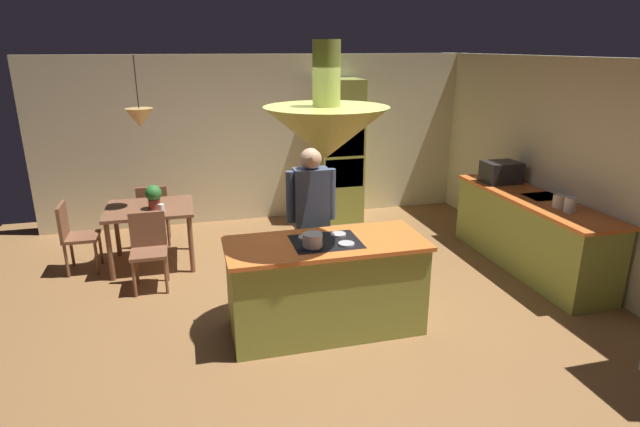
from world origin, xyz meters
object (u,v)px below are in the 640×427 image
chair_by_back_wall (154,211)px  cooking_pot_on_cooktop (313,240)px  dining_table (150,215)px  canister_flour (570,205)px  potted_plant_on_table (154,196)px  microwave_on_counter (501,172)px  person_at_island (311,215)px  oven_tower (339,152)px  cup_on_table (161,208)px  kitchen_island (326,286)px  chair_at_corner (74,233)px  canister_sugar (559,201)px  chair_facing_island (149,245)px

chair_by_back_wall → cooking_pot_on_cooktop: bearing=118.0°
dining_table → canister_flour: size_ratio=6.27×
potted_plant_on_table → canister_flour: (4.47, -1.82, 0.08)m
microwave_on_counter → cooking_pot_on_cooktop: microwave_on_counter is taller
person_at_island → oven_tower: bearing=67.2°
microwave_on_counter → potted_plant_on_table: bearing=173.9°
chair_by_back_wall → canister_flour: (4.54, -2.58, 0.50)m
chair_by_back_wall → potted_plant_on_table: 0.87m
potted_plant_on_table → oven_tower: bearing=24.4°
person_at_island → chair_by_back_wall: person_at_island is taller
chair_by_back_wall → cup_on_table: (0.15, -0.89, 0.30)m
kitchen_island → microwave_on_counter: 3.28m
chair_at_corner → microwave_on_counter: microwave_on_counter is taller
person_at_island → cup_on_table: person_at_island is taller
potted_plant_on_table → cooking_pot_on_cooktop: (1.47, -2.14, 0.07)m
kitchen_island → chair_at_corner: 3.35m
dining_table → cup_on_table: bearing=-55.5°
chair_by_back_wall → potted_plant_on_table: potted_plant_on_table is taller
cooking_pot_on_cooktop → cup_on_table: bearing=124.6°
dining_table → cup_on_table: size_ratio=11.68×
canister_sugar → microwave_on_counter: (0.00, 1.16, 0.07)m
kitchen_island → oven_tower: 3.48m
chair_by_back_wall → cup_on_table: size_ratio=9.67×
canister_sugar → canister_flour: bearing=-90.0°
microwave_on_counter → kitchen_island: bearing=-151.7°
canister_sugar → chair_facing_island: bearing=166.9°
chair_facing_island → cup_on_table: 0.56m
microwave_on_counter → cup_on_table: bearing=175.5°
canister_sugar → cooking_pot_on_cooktop: canister_sugar is taller
dining_table → chair_at_corner: size_ratio=1.21×
oven_tower → canister_sugar: oven_tower is taller
cup_on_table → canister_flour: size_ratio=0.54×
canister_flour → canister_sugar: (0.00, 0.18, -0.01)m
chair_facing_island → canister_flour: bearing=-15.3°
person_at_island → potted_plant_on_table: size_ratio=5.60×
oven_tower → canister_flour: 3.51m
chair_facing_island → canister_sugar: (4.54, -1.06, 0.49)m
kitchen_island → potted_plant_on_table: size_ratio=6.29×
cooking_pot_on_cooktop → oven_tower: bearing=69.5°
canister_sugar → chair_by_back_wall: bearing=152.2°
dining_table → potted_plant_on_table: potted_plant_on_table is taller
kitchen_island → cooking_pot_on_cooktop: (-0.16, -0.13, 0.54)m
dining_table → person_at_island: 2.26m
kitchen_island → cup_on_table: (-1.55, 1.88, 0.34)m
kitchen_island → chair_facing_island: 2.22m
chair_by_back_wall → kitchen_island: bearing=121.6°
canister_sugar → potted_plant_on_table: bearing=159.9°
chair_facing_island → chair_by_back_wall: 1.34m
chair_at_corner → canister_sugar: 5.73m
canister_flour → chair_facing_island: bearing=164.7°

